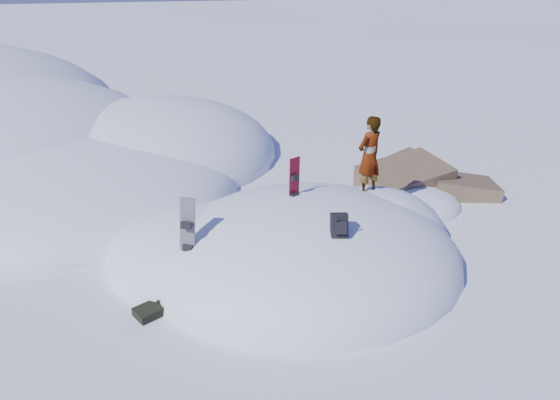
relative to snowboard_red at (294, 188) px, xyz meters
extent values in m
plane|color=white|center=(0.17, -0.53, -1.64)|extent=(120.00, 120.00, 0.00)
ellipsoid|color=silver|center=(0.17, -0.53, -1.64)|extent=(7.00, 6.00, 3.00)
ellipsoid|color=silver|center=(-2.03, 0.07, -1.64)|extent=(4.40, 4.00, 2.20)
ellipsoid|color=silver|center=(1.97, 0.27, -1.64)|extent=(3.60, 3.20, 2.50)
ellipsoid|color=silver|center=(-5.83, 4.47, -1.64)|extent=(10.00, 9.00, 2.80)
ellipsoid|color=silver|center=(-3.33, 6.97, -1.64)|extent=(8.00, 8.00, 3.60)
ellipsoid|color=silver|center=(-5.33, 3.47, -1.64)|extent=(6.00, 5.00, 1.80)
cube|color=brown|center=(3.77, 2.87, -1.54)|extent=(2.82, 2.41, 1.62)
cube|color=brown|center=(5.37, 2.47, -1.74)|extent=(2.16, 1.80, 1.33)
cube|color=brown|center=(4.37, 4.07, -1.64)|extent=(2.08, 2.01, 1.10)
ellipsoid|color=silver|center=(3.37, 1.87, -1.64)|extent=(3.20, 2.40, 1.00)
cube|color=#B80924|center=(0.00, 0.01, -0.02)|extent=(0.26, 0.18, 1.45)
cube|color=black|center=(0.00, -0.04, 0.27)|extent=(0.20, 0.17, 0.12)
cube|color=black|center=(0.00, -0.04, -0.16)|extent=(0.20, 0.17, 0.12)
cube|color=black|center=(-2.36, -1.05, -0.46)|extent=(0.43, 0.43, 1.67)
cube|color=black|center=(-2.36, -1.11, -0.13)|extent=(0.24, 0.21, 0.15)
cube|color=black|center=(-2.36, -1.11, -0.63)|extent=(0.24, 0.21, 0.15)
cube|color=black|center=(0.55, -1.68, -0.08)|extent=(0.37, 0.39, 0.51)
cube|color=black|center=(0.55, -1.83, -0.06)|extent=(0.25, 0.20, 0.27)
cylinder|color=black|center=(0.45, -1.81, 0.05)|extent=(0.04, 0.18, 0.34)
cylinder|color=black|center=(0.66, -1.81, 0.05)|extent=(0.04, 0.18, 0.34)
cube|color=black|center=(-3.13, -1.81, -1.54)|extent=(0.75, 0.68, 0.17)
cube|color=black|center=(-2.85, -1.62, -1.47)|extent=(0.34, 0.25, 0.11)
imported|color=slate|center=(1.83, 0.49, 0.44)|extent=(0.82, 0.73, 1.89)
camera|label=1|loc=(-2.12, -10.65, 4.87)|focal=35.00mm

